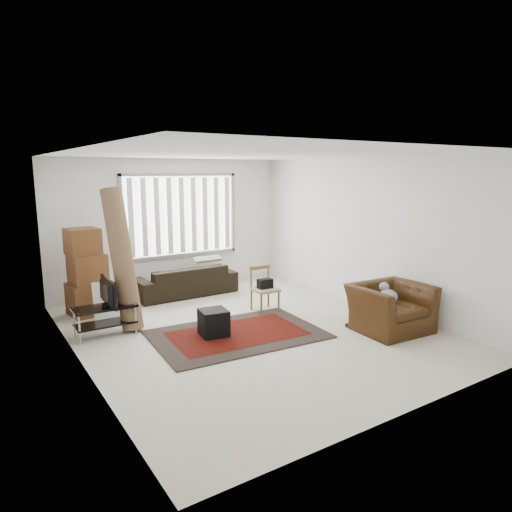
{
  "coord_description": "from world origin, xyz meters",
  "views": [
    {
      "loc": [
        -3.62,
        -5.78,
        2.46
      ],
      "look_at": [
        0.46,
        0.52,
        1.05
      ],
      "focal_mm": 32.0,
      "sensor_mm": 36.0,
      "label": 1
    }
  ],
  "objects_px": {
    "tv_stand": "(105,314)",
    "armchair": "(391,304)",
    "side_chair": "(264,287)",
    "sofa": "(185,276)",
    "moving_boxes": "(87,275)"
  },
  "relations": [
    {
      "from": "tv_stand",
      "to": "armchair",
      "type": "xyz_separation_m",
      "value": [
        3.78,
        -2.19,
        0.09
      ]
    },
    {
      "from": "tv_stand",
      "to": "armchair",
      "type": "height_order",
      "value": "armchair"
    },
    {
      "from": "side_chair",
      "to": "armchair",
      "type": "xyz_separation_m",
      "value": [
        1.07,
        -1.91,
        -0.02
      ]
    },
    {
      "from": "tv_stand",
      "to": "sofa",
      "type": "height_order",
      "value": "sofa"
    },
    {
      "from": "armchair",
      "to": "tv_stand",
      "type": "bearing_deg",
      "value": 153.69
    },
    {
      "from": "side_chair",
      "to": "sofa",
      "type": "bearing_deg",
      "value": 116.37
    },
    {
      "from": "moving_boxes",
      "to": "armchair",
      "type": "bearing_deg",
      "value": -42.24
    },
    {
      "from": "tv_stand",
      "to": "armchair",
      "type": "distance_m",
      "value": 4.37
    },
    {
      "from": "moving_boxes",
      "to": "side_chair",
      "type": "bearing_deg",
      "value": -29.23
    },
    {
      "from": "sofa",
      "to": "armchair",
      "type": "xyz_separation_m",
      "value": [
        1.81,
        -3.66,
        0.03
      ]
    },
    {
      "from": "sofa",
      "to": "side_chair",
      "type": "relative_size",
      "value": 2.58
    },
    {
      "from": "tv_stand",
      "to": "moving_boxes",
      "type": "xyz_separation_m",
      "value": [
        0.03,
        1.21,
        0.37
      ]
    },
    {
      "from": "moving_boxes",
      "to": "tv_stand",
      "type": "bearing_deg",
      "value": -91.58
    },
    {
      "from": "side_chair",
      "to": "armchair",
      "type": "distance_m",
      "value": 2.19
    },
    {
      "from": "moving_boxes",
      "to": "side_chair",
      "type": "height_order",
      "value": "moving_boxes"
    }
  ]
}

